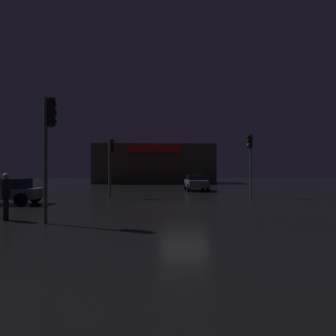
{
  "coord_description": "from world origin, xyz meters",
  "views": [
    {
      "loc": [
        -1.83,
        -16.62,
        1.88
      ],
      "look_at": [
        -0.73,
        2.36,
        2.0
      ],
      "focal_mm": 33.85,
      "sensor_mm": 36.0,
      "label": 1
    }
  ],
  "objects": [
    {
      "name": "traffic_signal_cross_left",
      "position": [
        5.09,
        4.89,
        3.24
      ],
      "size": [
        0.42,
        0.42,
        4.35
      ],
      "color": "#595B60",
      "rests_on": "ground"
    },
    {
      "name": "car_near",
      "position": [
        -9.72,
        1.17,
        0.74
      ],
      "size": [
        4.16,
        2.18,
        1.42
      ],
      "color": "slate",
      "rests_on": "ground"
    },
    {
      "name": "traffic_signal_main",
      "position": [
        -4.47,
        4.99,
        2.75
      ],
      "size": [
        0.42,
        0.43,
        3.94
      ],
      "color": "#595B60",
      "rests_on": "ground"
    },
    {
      "name": "pedestrian",
      "position": [
        -7.2,
        -4.45,
        1.03
      ],
      "size": [
        0.36,
        0.36,
        1.76
      ],
      "color": "black",
      "rests_on": "ground"
    },
    {
      "name": "ground_plane",
      "position": [
        0.0,
        0.0,
        0.0
      ],
      "size": [
        120.0,
        120.0,
        0.0
      ],
      "primitive_type": "plane",
      "color": "black"
    },
    {
      "name": "car_far",
      "position": [
        2.38,
        11.97,
        0.76
      ],
      "size": [
        1.95,
        4.13,
        1.45
      ],
      "color": "slate",
      "rests_on": "ground"
    },
    {
      "name": "store_building",
      "position": [
        -1.17,
        29.34,
        2.76
      ],
      "size": [
        16.88,
        7.35,
        5.51
      ],
      "color": "brown",
      "rests_on": "ground"
    },
    {
      "name": "traffic_signal_opposite",
      "position": [
        -5.4,
        -5.22,
        3.18
      ],
      "size": [
        0.42,
        0.42,
        4.43
      ],
      "color": "#595B60",
      "rests_on": "ground"
    }
  ]
}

